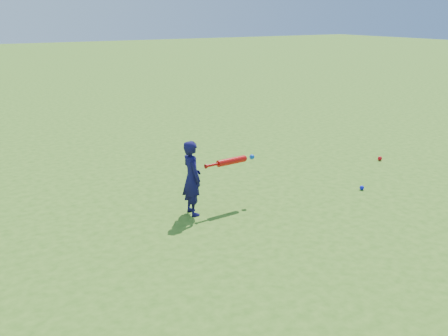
% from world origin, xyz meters
% --- Properties ---
extents(ground, '(80.00, 80.00, 0.00)m').
position_xyz_m(ground, '(0.00, 0.00, 0.00)').
color(ground, '#396B19').
rests_on(ground, ground).
extents(child, '(0.25, 0.37, 0.97)m').
position_xyz_m(child, '(-0.33, -0.08, 0.49)').
color(child, '#110E42').
rests_on(child, ground).
extents(ground_ball_red, '(0.08, 0.08, 0.08)m').
position_xyz_m(ground_ball_red, '(3.61, 0.39, 0.04)').
color(ground_ball_red, red).
rests_on(ground_ball_red, ground).
extents(ground_ball_blue, '(0.07, 0.07, 0.07)m').
position_xyz_m(ground_ball_blue, '(2.22, -0.55, 0.03)').
color(ground_ball_blue, '#0D15DE').
rests_on(ground_ball_blue, ground).
extents(bat_swing, '(0.79, 0.13, 0.09)m').
position_xyz_m(bat_swing, '(0.28, -0.08, 0.62)').
color(bat_swing, red).
rests_on(bat_swing, ground).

